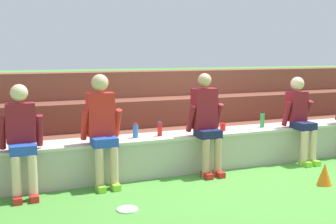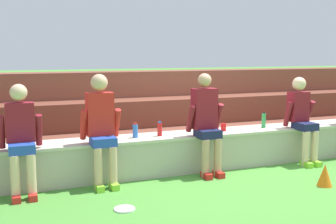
{
  "view_description": "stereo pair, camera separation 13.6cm",
  "coord_description": "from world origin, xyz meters",
  "px_view_note": "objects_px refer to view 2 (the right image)",
  "views": [
    {
      "loc": [
        -3.35,
        -5.44,
        1.78
      ],
      "look_at": [
        -0.96,
        0.27,
        0.91
      ],
      "focal_mm": 45.2,
      "sensor_mm": 36.0,
      "label": 1
    },
    {
      "loc": [
        -3.23,
        -5.49,
        1.78
      ],
      "look_at": [
        -0.96,
        0.27,
        0.91
      ],
      "focal_mm": 45.2,
      "sensor_mm": 36.0,
      "label": 2
    }
  ],
  "objects_px": {
    "person_center": "(101,125)",
    "water_bottle_near_left": "(264,120)",
    "sports_cone": "(325,175)",
    "water_bottle_center_gap": "(160,129)",
    "frisbee": "(125,209)",
    "person_right_of_center": "(206,121)",
    "water_bottle_mid_left": "(135,131)",
    "plastic_cup_middle": "(223,127)",
    "person_far_right": "(302,117)",
    "person_left_of_center": "(21,136)"
  },
  "relations": [
    {
      "from": "person_far_right",
      "to": "water_bottle_mid_left",
      "type": "relative_size",
      "value": 6.5
    },
    {
      "from": "water_bottle_center_gap",
      "to": "frisbee",
      "type": "bearing_deg",
      "value": -125.57
    },
    {
      "from": "sports_cone",
      "to": "person_far_right",
      "type": "bearing_deg",
      "value": 65.82
    },
    {
      "from": "plastic_cup_middle",
      "to": "person_left_of_center",
      "type": "bearing_deg",
      "value": -174.67
    },
    {
      "from": "water_bottle_center_gap",
      "to": "frisbee",
      "type": "height_order",
      "value": "water_bottle_center_gap"
    },
    {
      "from": "person_right_of_center",
      "to": "water_bottle_near_left",
      "type": "relative_size",
      "value": 5.8
    },
    {
      "from": "person_far_right",
      "to": "water_bottle_center_gap",
      "type": "bearing_deg",
      "value": 173.62
    },
    {
      "from": "person_right_of_center",
      "to": "person_far_right",
      "type": "xyz_separation_m",
      "value": [
        1.73,
        0.02,
        -0.04
      ]
    },
    {
      "from": "person_right_of_center",
      "to": "water_bottle_near_left",
      "type": "height_order",
      "value": "person_right_of_center"
    },
    {
      "from": "water_bottle_near_left",
      "to": "frisbee",
      "type": "relative_size",
      "value": 1.05
    },
    {
      "from": "water_bottle_near_left",
      "to": "water_bottle_center_gap",
      "type": "bearing_deg",
      "value": -179.34
    },
    {
      "from": "water_bottle_center_gap",
      "to": "person_center",
      "type": "bearing_deg",
      "value": -165.71
    },
    {
      "from": "water_bottle_mid_left",
      "to": "plastic_cup_middle",
      "type": "xyz_separation_m",
      "value": [
        1.44,
        -0.01,
        -0.04
      ]
    },
    {
      "from": "person_center",
      "to": "water_bottle_center_gap",
      "type": "relative_size",
      "value": 7.05
    },
    {
      "from": "person_far_right",
      "to": "sports_cone",
      "type": "relative_size",
      "value": 4.63
    },
    {
      "from": "sports_cone",
      "to": "water_bottle_near_left",
      "type": "bearing_deg",
      "value": 91.06
    },
    {
      "from": "frisbee",
      "to": "person_center",
      "type": "bearing_deg",
      "value": 91.28
    },
    {
      "from": "person_center",
      "to": "sports_cone",
      "type": "xyz_separation_m",
      "value": [
        2.77,
        -1.16,
        -0.67
      ]
    },
    {
      "from": "frisbee",
      "to": "water_bottle_mid_left",
      "type": "bearing_deg",
      "value": 67.53
    },
    {
      "from": "water_bottle_near_left",
      "to": "sports_cone",
      "type": "distance_m",
      "value": 1.52
    },
    {
      "from": "plastic_cup_middle",
      "to": "frisbee",
      "type": "bearing_deg",
      "value": -147.41
    },
    {
      "from": "person_right_of_center",
      "to": "water_bottle_mid_left",
      "type": "relative_size",
      "value": 6.94
    },
    {
      "from": "person_far_right",
      "to": "water_bottle_center_gap",
      "type": "height_order",
      "value": "person_far_right"
    },
    {
      "from": "sports_cone",
      "to": "water_bottle_mid_left",
      "type": "bearing_deg",
      "value": 147.52
    },
    {
      "from": "person_far_right",
      "to": "sports_cone",
      "type": "xyz_separation_m",
      "value": [
        -0.51,
        -1.13,
        -0.6
      ]
    },
    {
      "from": "water_bottle_center_gap",
      "to": "plastic_cup_middle",
      "type": "xyz_separation_m",
      "value": [
        1.07,
        0.0,
        -0.04
      ]
    },
    {
      "from": "water_bottle_near_left",
      "to": "frisbee",
      "type": "distance_m",
      "value": 3.08
    },
    {
      "from": "person_left_of_center",
      "to": "water_bottle_mid_left",
      "type": "height_order",
      "value": "person_left_of_center"
    },
    {
      "from": "water_bottle_center_gap",
      "to": "sports_cone",
      "type": "height_order",
      "value": "water_bottle_center_gap"
    },
    {
      "from": "person_left_of_center",
      "to": "water_bottle_near_left",
      "type": "distance_m",
      "value": 3.78
    },
    {
      "from": "plastic_cup_middle",
      "to": "sports_cone",
      "type": "bearing_deg",
      "value": -60.83
    },
    {
      "from": "person_far_right",
      "to": "water_bottle_mid_left",
      "type": "distance_m",
      "value": 2.74
    },
    {
      "from": "water_bottle_mid_left",
      "to": "water_bottle_near_left",
      "type": "bearing_deg",
      "value": 0.18
    },
    {
      "from": "water_bottle_mid_left",
      "to": "frisbee",
      "type": "distance_m",
      "value": 1.52
    },
    {
      "from": "person_center",
      "to": "water_bottle_center_gap",
      "type": "height_order",
      "value": "person_center"
    },
    {
      "from": "water_bottle_center_gap",
      "to": "sports_cone",
      "type": "distance_m",
      "value": 2.37
    },
    {
      "from": "person_center",
      "to": "water_bottle_mid_left",
      "type": "xyz_separation_m",
      "value": [
        0.55,
        0.25,
        -0.16
      ]
    },
    {
      "from": "person_left_of_center",
      "to": "water_bottle_near_left",
      "type": "xyz_separation_m",
      "value": [
        3.76,
        0.3,
        -0.07
      ]
    },
    {
      "from": "water_bottle_center_gap",
      "to": "plastic_cup_middle",
      "type": "height_order",
      "value": "water_bottle_center_gap"
    },
    {
      "from": "person_center",
      "to": "person_far_right",
      "type": "distance_m",
      "value": 3.28
    },
    {
      "from": "water_bottle_center_gap",
      "to": "frisbee",
      "type": "distance_m",
      "value": 1.67
    },
    {
      "from": "person_center",
      "to": "water_bottle_near_left",
      "type": "bearing_deg",
      "value": 5.32
    },
    {
      "from": "water_bottle_center_gap",
      "to": "sports_cone",
      "type": "relative_size",
      "value": 0.71
    },
    {
      "from": "water_bottle_center_gap",
      "to": "person_far_right",
      "type": "bearing_deg",
      "value": -6.38
    },
    {
      "from": "person_center",
      "to": "person_right_of_center",
      "type": "height_order",
      "value": "person_center"
    },
    {
      "from": "person_right_of_center",
      "to": "plastic_cup_middle",
      "type": "height_order",
      "value": "person_right_of_center"
    },
    {
      "from": "sports_cone",
      "to": "water_bottle_center_gap",
      "type": "bearing_deg",
      "value": 142.85
    },
    {
      "from": "person_right_of_center",
      "to": "frisbee",
      "type": "relative_size",
      "value": 6.08
    },
    {
      "from": "person_center",
      "to": "person_left_of_center",
      "type": "bearing_deg",
      "value": -177.41
    },
    {
      "from": "person_far_right",
      "to": "water_bottle_near_left",
      "type": "xyz_separation_m",
      "value": [
        -0.54,
        0.28,
        -0.07
      ]
    }
  ]
}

